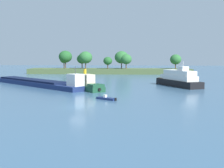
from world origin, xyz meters
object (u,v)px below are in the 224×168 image
(white_riverboat, at_px, (178,79))
(small_motorboat, at_px, (106,98))
(tugboat, at_px, (89,85))
(cargo_barge, at_px, (36,82))

(white_riverboat, xyz_separation_m, small_motorboat, (-17.24, -24.86, -1.64))
(white_riverboat, bearing_deg, tugboat, -154.94)
(white_riverboat, relative_size, small_motorboat, 4.14)
(white_riverboat, height_order, cargo_barge, white_riverboat)
(small_motorboat, relative_size, tugboat, 0.37)
(white_riverboat, distance_m, cargo_barge, 38.97)
(cargo_barge, xyz_separation_m, tugboat, (16.22, -9.95, 0.38))
(cargo_barge, bearing_deg, white_riverboat, 1.00)
(cargo_barge, relative_size, tugboat, 3.24)
(cargo_barge, xyz_separation_m, small_motorboat, (21.71, -24.17, -0.64))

